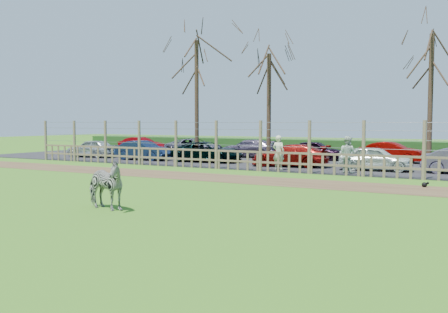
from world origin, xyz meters
The scene contains 22 objects.
ground centered at (0.00, 0.00, 0.00)m, with size 120.00×120.00×0.00m, color #559C33.
dirt_strip centered at (0.00, 4.50, 0.01)m, with size 34.00×2.80×0.01m, color brown.
asphalt centered at (0.00, 14.50, 0.02)m, with size 44.00×13.00×0.04m, color #232326.
hedge centered at (0.00, 21.50, 0.55)m, with size 46.00×2.00×1.10m, color #1E4716.
fence centered at (0.00, 8.00, 0.80)m, with size 30.16×0.16×2.50m.
tree_left centered at (-6.50, 12.50, 5.62)m, with size 4.80×4.80×7.88m.
tree_mid centered at (-2.00, 13.50, 4.87)m, with size 4.80×4.80×6.83m.
tree_right centered at (7.00, 14.00, 5.24)m, with size 4.80×4.80×7.35m.
zebra centered at (0.70, -3.84, 0.69)m, with size 0.75×1.64×1.39m, color gray.
visitor_a centered at (0.69, 8.64, 0.90)m, with size 0.63×0.41×1.72m, color beige.
visitor_b centered at (4.05, 8.88, 0.90)m, with size 0.84×0.65×1.72m, color #B5CEB5.
crow centered at (7.87, 5.49, 0.10)m, with size 0.26×0.19×0.21m.
car_0 centered at (-13.86, 10.90, 0.64)m, with size 1.42×3.52×1.20m, color #B1BABB.
car_1 centered at (-9.30, 10.64, 0.64)m, with size 1.27×3.64×1.20m, color #152548.
car_2 centered at (-4.97, 11.27, 0.64)m, with size 1.99×4.32×1.20m, color black.
car_3 centered at (0.45, 10.77, 0.64)m, with size 1.68×4.13×1.20m, color maroon.
car_4 centered at (4.95, 10.71, 0.64)m, with size 1.42×3.52×1.20m, color silver.
car_7 centered at (-13.97, 16.37, 0.64)m, with size 1.27×3.64×1.20m, color #88030A.
car_8 centered at (-8.67, 15.71, 0.64)m, with size 1.99×4.32×1.20m, color #565367.
car_9 centered at (-4.54, 15.94, 0.64)m, with size 1.68×4.13×1.20m, color #5E516B.
car_10 centered at (0.13, 15.99, 0.64)m, with size 1.42×3.52×1.20m, color black.
car_11 centered at (4.68, 16.34, 0.64)m, with size 1.27×3.64×1.20m, color #8E0704.
Camera 1 is at (10.25, -14.20, 2.43)m, focal length 40.00 mm.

